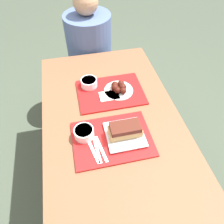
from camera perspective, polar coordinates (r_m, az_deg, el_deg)
The scene contains 15 objects.
ground_plane at distance 1.96m, azimuth -0.01°, elevation -16.29°, with size 12.00×12.00×0.00m, color #424C3D.
picnic_table at distance 1.40m, azimuth -0.01°, elevation -4.54°, with size 0.82×1.40×0.77m.
picnic_bench_far at distance 2.25m, azimuth -5.14°, elevation 9.39°, with size 0.78×0.28×0.44m.
tray_near at distance 1.21m, azimuth 0.06°, elevation -7.02°, with size 0.43×0.32×0.01m.
tray_far at distance 1.46m, azimuth -0.39°, elevation 5.18°, with size 0.43×0.32×0.01m.
bowl_coleslaw_near at distance 1.20m, azimuth -7.33°, elevation -5.30°, with size 0.11×0.11×0.05m.
brisket_sandwich_plate at distance 1.19m, azimuth 3.41°, elevation -5.19°, with size 0.21×0.21×0.09m.
plastic_fork_near at distance 1.16m, azimuth -3.92°, elevation -9.78°, with size 0.03×0.17×0.00m.
plastic_knife_near at distance 1.17m, azimuth -2.84°, elevation -9.60°, with size 0.05×0.17×0.00m.
plastic_spoon_near at distance 1.16m, azimuth -5.00°, elevation -9.97°, with size 0.05×0.17×0.00m.
condiment_packet at distance 1.24m, azimuth -0.41°, elevation -4.11°, with size 0.04×0.03×0.01m.
bowl_coleslaw_far at distance 1.49m, azimuth -6.02°, elevation 7.71°, with size 0.11×0.11×0.05m.
wings_plate_far at distance 1.44m, azimuth 1.78°, elevation 6.23°, with size 0.19×0.19×0.06m.
napkin_far at distance 1.42m, azimuth -0.70°, elevation 4.25°, with size 0.13×0.09×0.01m.
person_seated_across at distance 2.03m, azimuth -6.04°, elevation 17.68°, with size 0.39×0.39×0.75m.
Camera 1 is at (-0.18, -0.83, 1.77)m, focal length 35.00 mm.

